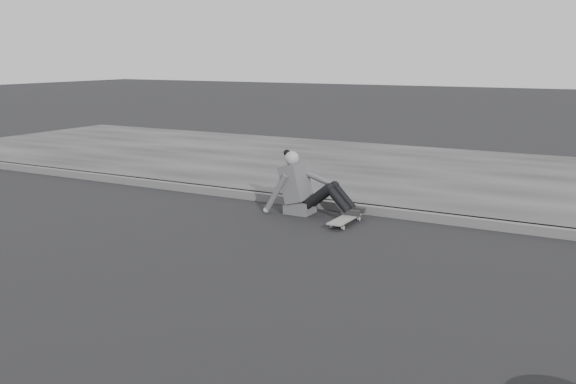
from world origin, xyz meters
name	(u,v)px	position (x,y,z in m)	size (l,w,h in m)	color
ground	(374,284)	(0.00, 0.00, 0.00)	(80.00, 80.00, 0.00)	black
curb	(446,219)	(0.00, 2.58, 0.06)	(24.00, 0.16, 0.12)	#545454
sidewalk	(493,180)	(0.00, 5.60, 0.06)	(24.00, 6.00, 0.12)	#3B3B3B
skateboard	(346,219)	(-1.13, 1.90, 0.07)	(0.20, 0.78, 0.09)	gray
seated_woman	(304,188)	(-1.87, 2.15, 0.36)	(1.38, 0.46, 0.88)	#4A4A4C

